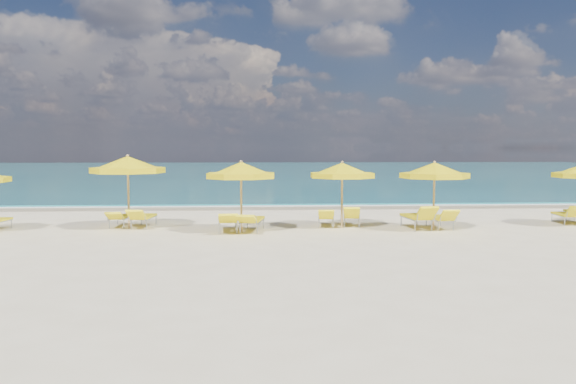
{
  "coord_description": "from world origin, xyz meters",
  "views": [
    {
      "loc": [
        -1.22,
        -19.48,
        2.85
      ],
      "look_at": [
        0.0,
        1.5,
        1.2
      ],
      "focal_mm": 35.0,
      "sensor_mm": 36.0,
      "label": 1
    }
  ],
  "objects": [
    {
      "name": "lounger_6_left",
      "position": [
        10.42,
        0.8,
        0.21
      ],
      "size": [
        0.74,
        1.72,
        0.79
      ],
      "rotation": [
        0.0,
        0.0,
        -0.11
      ],
      "color": "#A5A8AD",
      "rests_on": "ground"
    },
    {
      "name": "umbrella_2",
      "position": [
        -5.71,
        0.54,
        2.24
      ],
      "size": [
        3.11,
        3.11,
        2.63
      ],
      "rotation": [
        0.0,
        0.0,
        0.23
      ],
      "color": "tan",
      "rests_on": "ground"
    },
    {
      "name": "lounger_2_right",
      "position": [
        -5.25,
        0.81,
        0.23
      ],
      "size": [
        0.79,
        1.91,
        0.78
      ],
      "rotation": [
        0.0,
        0.0,
        -0.1
      ],
      "color": "#A5A8AD",
      "rests_on": "ground"
    },
    {
      "name": "wet_sand_band",
      "position": [
        0.0,
        7.4,
        0.0
      ],
      "size": [
        120.0,
        2.6,
        0.01
      ],
      "primitive_type": "cube",
      "color": "tan",
      "rests_on": "ground"
    },
    {
      "name": "umbrella_3",
      "position": [
        -1.71,
        -0.54,
        2.08
      ],
      "size": [
        3.09,
        3.09,
        2.44
      ],
      "rotation": [
        0.0,
        0.0,
        0.35
      ],
      "color": "tan",
      "rests_on": "ground"
    },
    {
      "name": "lounger_4_left",
      "position": [
        1.35,
        0.76,
        0.21
      ],
      "size": [
        0.77,
        1.79,
        0.73
      ],
      "rotation": [
        0.0,
        0.0,
        -0.12
      ],
      "color": "#A5A8AD",
      "rests_on": "ground"
    },
    {
      "name": "lounger_4_right",
      "position": [
        2.31,
        0.82,
        0.22
      ],
      "size": [
        0.89,
        1.84,
        0.81
      ],
      "rotation": [
        0.0,
        0.0,
        -0.17
      ],
      "color": "#A5A8AD",
      "rests_on": "ground"
    },
    {
      "name": "lounger_2_left",
      "position": [
        -6.14,
        1.09,
        0.21
      ],
      "size": [
        0.61,
        1.77,
        0.67
      ],
      "rotation": [
        0.0,
        0.0,
        -0.02
      ],
      "color": "#A5A8AD",
      "rests_on": "ground"
    },
    {
      "name": "lounger_3_right",
      "position": [
        -1.35,
        -0.39,
        0.23
      ],
      "size": [
        0.99,
        2.07,
        0.74
      ],
      "rotation": [
        0.0,
        0.0,
        -0.19
      ],
      "color": "#A5A8AD",
      "rests_on": "ground"
    },
    {
      "name": "ocean",
      "position": [
        0.0,
        48.0,
        0.0
      ],
      "size": [
        120.0,
        80.0,
        0.3
      ],
      "primitive_type": "cube",
      "color": "#146870",
      "rests_on": "ground"
    },
    {
      "name": "foam_line",
      "position": [
        0.0,
        8.2,
        0.0
      ],
      "size": [
        120.0,
        1.2,
        0.03
      ],
      "primitive_type": "cube",
      "color": "white",
      "rests_on": "ground"
    },
    {
      "name": "lounger_5_right",
      "position": [
        5.32,
        -0.08,
        0.22
      ],
      "size": [
        0.69,
        1.83,
        0.8
      ],
      "rotation": [
        0.0,
        0.0,
        0.05
      ],
      "color": "#A5A8AD",
      "rests_on": "ground"
    },
    {
      "name": "lounger_5_left",
      "position": [
        4.47,
        -0.09,
        0.25
      ],
      "size": [
        0.87,
        2.05,
        0.93
      ],
      "rotation": [
        0.0,
        0.0,
        0.1
      ],
      "color": "#A5A8AD",
      "rests_on": "ground"
    },
    {
      "name": "umbrella_4",
      "position": [
        1.86,
        0.32,
        2.04
      ],
      "size": [
        3.12,
        3.12,
        2.39
      ],
      "rotation": [
        0.0,
        0.0,
        -0.42
      ],
      "color": "tan",
      "rests_on": "ground"
    },
    {
      "name": "whitecap_far",
      "position": [
        8.0,
        24.0,
        0.0
      ],
      "size": [
        18.0,
        0.3,
        0.05
      ],
      "primitive_type": "cube",
      "color": "white",
      "rests_on": "ground"
    },
    {
      "name": "umbrella_5",
      "position": [
        4.95,
        -0.47,
        2.06
      ],
      "size": [
        2.91,
        2.91,
        2.41
      ],
      "rotation": [
        0.0,
        0.0,
        -0.26
      ],
      "color": "tan",
      "rests_on": "ground"
    },
    {
      "name": "whitecap_near",
      "position": [
        -6.0,
        17.0,
        0.0
      ],
      "size": [
        14.0,
        0.36,
        0.05
      ],
      "primitive_type": "cube",
      "color": "white",
      "rests_on": "ground"
    },
    {
      "name": "ground_plane",
      "position": [
        0.0,
        0.0,
        0.0
      ],
      "size": [
        120.0,
        120.0,
        0.0
      ],
      "primitive_type": "plane",
      "color": "beige"
    },
    {
      "name": "lounger_3_left",
      "position": [
        -2.18,
        -0.32,
        0.24
      ],
      "size": [
        0.77,
        2.05,
        0.77
      ],
      "rotation": [
        0.0,
        0.0,
        0.06
      ],
      "color": "#A5A8AD",
      "rests_on": "ground"
    }
  ]
}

